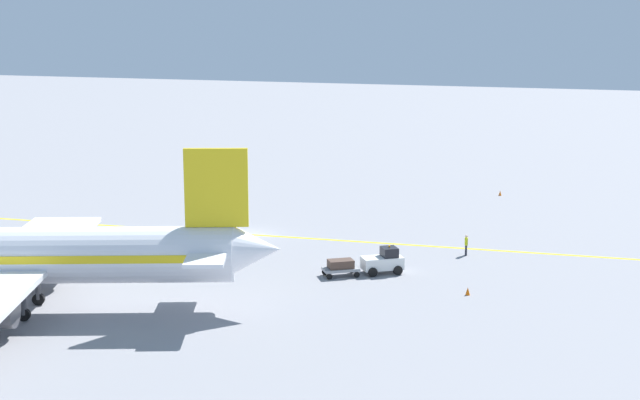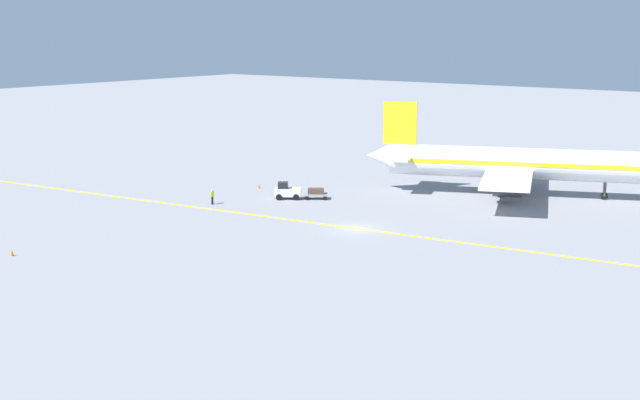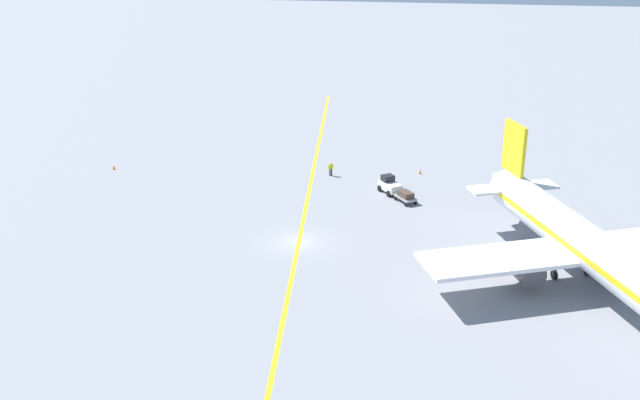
# 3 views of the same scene
# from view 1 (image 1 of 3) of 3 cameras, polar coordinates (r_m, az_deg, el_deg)

# --- Properties ---
(ground_plane) EXTENTS (400.00, 400.00, 0.00)m
(ground_plane) POSITION_cam_1_polar(r_m,az_deg,el_deg) (78.85, -4.70, -2.21)
(ground_plane) COLOR gray
(apron_yellow_centreline) EXTENTS (12.47, 119.43, 0.01)m
(apron_yellow_centreline) POSITION_cam_1_polar(r_m,az_deg,el_deg) (78.84, -4.70, -2.21)
(apron_yellow_centreline) COLOR yellow
(apron_yellow_centreline) RESTS_ON ground
(airplane_at_gate) EXTENTS (27.85, 33.92, 10.60)m
(airplane_at_gate) POSITION_cam_1_polar(r_m,az_deg,el_deg) (59.94, -19.60, -3.45)
(airplane_at_gate) COLOR white
(airplane_at_gate) RESTS_ON ground
(baggage_tug_white) EXTENTS (2.97, 3.31, 2.11)m
(baggage_tug_white) POSITION_cam_1_polar(r_m,az_deg,el_deg) (66.42, 4.08, -3.94)
(baggage_tug_white) COLOR white
(baggage_tug_white) RESTS_ON ground
(baggage_cart_trailing) EXTENTS (2.66, 2.93, 1.24)m
(baggage_cart_trailing) POSITION_cam_1_polar(r_m,az_deg,el_deg) (65.50, 1.33, -4.26)
(baggage_cart_trailing) COLOR gray
(baggage_cart_trailing) RESTS_ON ground
(ground_crew_worker) EXTENTS (0.56, 0.31, 1.68)m
(ground_crew_worker) POSITION_cam_1_polar(r_m,az_deg,el_deg) (72.26, 9.34, -2.82)
(ground_crew_worker) COLOR #23232D
(ground_crew_worker) RESTS_ON ground
(traffic_cone_near_nose) EXTENTS (0.32, 0.32, 0.55)m
(traffic_cone_near_nose) POSITION_cam_1_polar(r_m,az_deg,el_deg) (61.97, 9.44, -5.77)
(traffic_cone_near_nose) COLOR orange
(traffic_cone_near_nose) RESTS_ON ground
(traffic_cone_mid_apron) EXTENTS (0.32, 0.32, 0.55)m
(traffic_cone_mid_apron) POSITION_cam_1_polar(r_m,az_deg,el_deg) (98.41, 11.45, 0.44)
(traffic_cone_mid_apron) COLOR orange
(traffic_cone_mid_apron) RESTS_ON ground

